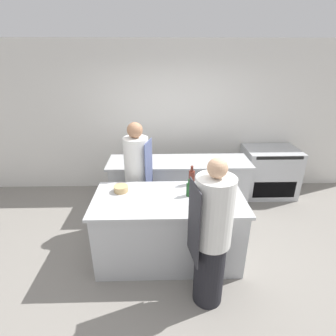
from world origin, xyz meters
TOP-DOWN VIEW (x-y plane):
  - ground_plane at (0.00, 0.00)m, footprint 16.00×16.00m
  - wall_back at (0.00, 2.13)m, footprint 8.00×0.06m
  - prep_counter at (0.00, 0.00)m, footprint 1.89×0.91m
  - pass_counter at (0.21, 1.21)m, footprint 2.36×0.67m
  - oven_range at (1.98, 1.72)m, footprint 0.98×0.72m
  - chef_at_prep_near at (0.41, -0.69)m, footprint 0.42×0.40m
  - chef_at_stove at (-0.45, 0.74)m, footprint 0.41×0.40m
  - bottle_olive_oil at (0.47, -0.11)m, footprint 0.06×0.06m
  - bottle_vinegar at (0.26, 0.05)m, footprint 0.07×0.07m
  - bottle_wine at (0.32, 0.36)m, footprint 0.08×0.08m
  - bottle_cooking_oil at (0.54, 0.16)m, footprint 0.06×0.06m
  - bowl_mixing_large at (0.65, -0.01)m, footprint 0.24×0.24m
  - bowl_prep_small at (-0.61, 0.18)m, footprint 0.18×0.18m
  - cup at (0.48, -0.36)m, footprint 0.10×0.10m

SIDE VIEW (x-z plane):
  - ground_plane at x=0.00m, z-range 0.00..0.00m
  - prep_counter at x=0.00m, z-range 0.00..0.91m
  - pass_counter at x=0.21m, z-range 0.00..0.91m
  - oven_range at x=1.98m, z-range 0.00..0.92m
  - chef_at_stove at x=-0.45m, z-range 0.00..1.68m
  - chef_at_prep_near at x=0.41m, z-range 0.00..1.71m
  - bowl_prep_small at x=-0.61m, z-range 0.91..0.99m
  - bowl_mixing_large at x=0.65m, z-range 0.91..0.99m
  - cup at x=0.48m, z-range 0.91..1.00m
  - bottle_cooking_oil at x=0.54m, z-range 0.89..1.08m
  - bottle_vinegar at x=0.26m, z-range 0.89..1.12m
  - bottle_wine at x=0.32m, z-range 0.88..1.15m
  - bottle_olive_oil at x=0.47m, z-range 0.88..1.19m
  - wall_back at x=0.00m, z-range 0.00..2.80m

